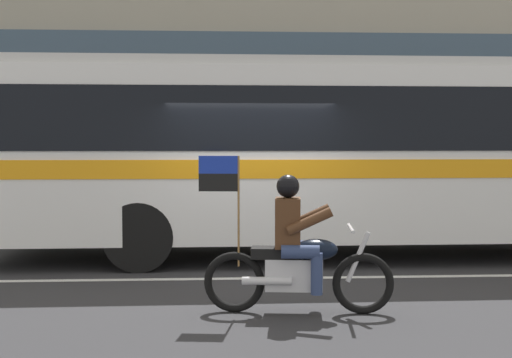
% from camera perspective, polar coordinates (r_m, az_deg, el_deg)
% --- Properties ---
extents(ground_plane, '(60.00, 60.00, 0.00)m').
position_cam_1_polar(ground_plane, '(10.30, -0.46, -7.68)').
color(ground_plane, '#2B2B2D').
extents(sidewalk_curb, '(28.00, 3.80, 0.15)m').
position_cam_1_polar(sidewalk_curb, '(15.32, -1.38, -3.84)').
color(sidewalk_curb, '#B7B2A8').
rests_on(sidewalk_curb, ground_plane).
extents(lane_center_stripe, '(26.60, 0.14, 0.01)m').
position_cam_1_polar(lane_center_stripe, '(9.71, -0.29, -8.32)').
color(lane_center_stripe, silver).
rests_on(lane_center_stripe, ground_plane).
extents(transit_bus, '(13.27, 2.73, 3.22)m').
position_cam_1_polar(transit_bus, '(11.67, 11.31, 2.84)').
color(transit_bus, white).
rests_on(transit_bus, ground_plane).
extents(motorcycle_with_rider, '(2.19, 0.66, 1.78)m').
position_cam_1_polar(motorcycle_with_rider, '(7.69, 3.39, -6.34)').
color(motorcycle_with_rider, black).
rests_on(motorcycle_with_rider, ground_plane).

